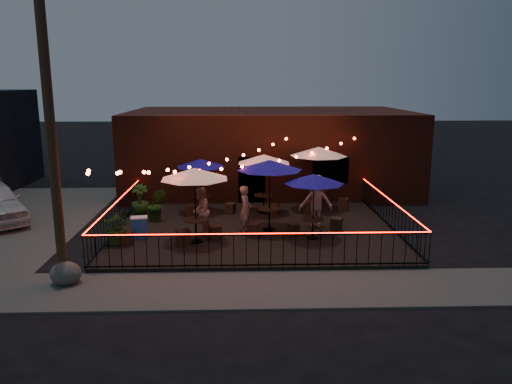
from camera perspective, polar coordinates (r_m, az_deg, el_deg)
The scene contains 35 objects.
ground at distance 16.59m, azimuth 0.03°, elevation -6.62°, with size 110.00×110.00×0.00m, color black.
patio at distance 18.47m, azimuth -0.17°, elevation -4.37°, with size 10.00×8.00×0.15m, color black.
sidewalk at distance 13.55m, azimuth 0.49°, elevation -11.02°, with size 18.00×2.50×0.05m, color #413F3C.
brick_building at distance 25.93m, azimuth 1.53°, elevation 4.89°, with size 14.00×8.00×4.00m.
utility_pole at distance 14.02m, azimuth -22.35°, elevation 5.70°, with size 0.26×0.26×8.00m, color #342115.
fence_front at distance 14.48m, azimuth 0.29°, elevation -6.73°, with size 10.00×0.04×1.04m.
fence_left at distance 18.84m, azimuth -15.57°, elevation -2.63°, with size 0.04×8.00×1.04m.
fence_right at distance 19.11m, azimuth 15.00°, elevation -2.39°, with size 0.04×8.00×1.04m.
festoon_lights at distance 17.61m, azimuth -3.44°, elevation 2.96°, with size 10.02×8.72×1.32m.
cafe_table_0 at distance 16.46m, azimuth -7.04°, elevation 1.98°, with size 2.93×2.93×2.52m.
cafe_table_1 at distance 20.43m, azimuth -6.33°, elevation 3.24°, with size 2.34×2.34×2.21m.
cafe_table_2 at distance 17.70m, azimuth 1.58°, elevation 2.99°, with size 2.53×2.53×2.58m.
cafe_table_3 at distance 20.15m, azimuth 0.91°, elevation 3.72°, with size 2.91×2.91×2.41m.
cafe_table_4 at distance 16.87m, azimuth 6.64°, elevation 1.39°, with size 2.15×2.15×2.25m.
cafe_table_5 at distance 20.92m, azimuth 7.17°, elevation 4.52°, with size 2.90×2.90×2.64m.
bistro_chair_0 at distance 17.08m, azimuth -14.64°, elevation -5.13°, with size 0.39×0.39×0.46m, color black.
bistro_chair_1 at distance 16.69m, azimuth -8.30°, elevation -5.19°, with size 0.42×0.42×0.50m, color black.
bistro_chair_2 at distance 20.12m, azimuth -11.57°, elevation -2.27°, with size 0.41×0.41×0.48m, color black.
bistro_chair_3 at distance 20.14m, azimuth -7.32°, elevation -2.13°, with size 0.39×0.39×0.46m, color black.
bistro_chair_4 at distance 17.25m, azimuth -4.67°, elevation -4.58°, with size 0.38×0.38×0.45m, color black.
bistro_chair_5 at distance 17.42m, azimuth -0.33°, elevation -4.35°, with size 0.39×0.39×0.46m, color black.
bistro_chair_6 at distance 20.46m, azimuth -2.95°, elevation -1.87°, with size 0.36×0.36×0.42m, color black.
bistro_chair_7 at distance 20.19m, azimuth 2.04°, elevation -2.02°, with size 0.38×0.38×0.45m, color black.
bistro_chair_8 at distance 17.66m, azimuth 4.32°, elevation -4.27°, with size 0.34×0.34×0.40m, color black.
bistro_chair_9 at distance 18.32m, azimuth 9.16°, elevation -3.66°, with size 0.39×0.39×0.47m, color black.
bistro_chair_10 at distance 20.53m, azimuth 6.30°, elevation -1.74°, with size 0.44×0.44×0.52m, color black.
bistro_chair_11 at distance 21.24m, azimuth 9.93°, elevation -1.39°, with size 0.42×0.42×0.50m, color black.
patron_a at distance 17.66m, azimuth -1.20°, elevation -2.02°, with size 0.63×0.41×1.71m, color tan.
patron_b at distance 17.59m, azimuth -6.35°, elevation -2.20°, with size 0.82×0.64×1.69m, color tan.
patron_c at distance 18.55m, azimuth 6.87°, elevation -1.03°, with size 1.26×0.72×1.94m, color tan.
potted_shrub_a at distance 17.14m, azimuth -15.60°, elevation -3.83°, with size 1.08×0.94×1.20m, color #11380E.
potted_shrub_b at distance 19.64m, azimuth -11.26°, elevation -1.42°, with size 0.71×0.57×1.28m, color #153510.
potted_shrub_c at distance 20.78m, azimuth -13.14°, elevation -0.83°, with size 0.68×0.68×1.22m, color #123D0D.
cooler at distance 17.67m, azimuth -13.18°, elevation -3.94°, with size 0.63×0.50×0.75m.
boulder at distance 14.67m, azimuth -20.92°, elevation -8.69°, with size 0.87×0.74×0.68m, color #4A4A44.
Camera 1 is at (-0.51, -15.66, 5.43)m, focal length 35.00 mm.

